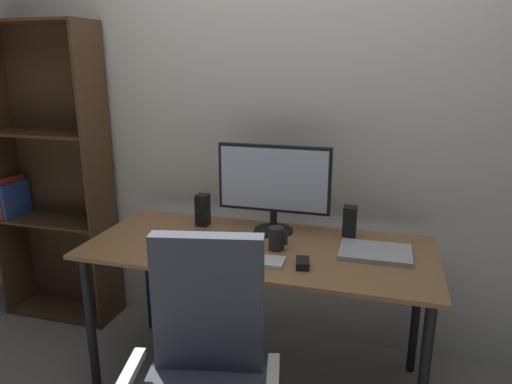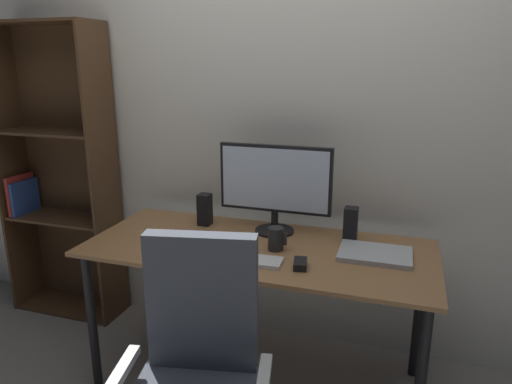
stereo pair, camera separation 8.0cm
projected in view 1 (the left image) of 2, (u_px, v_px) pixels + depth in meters
ground_plane at (258, 379)px, 2.40m from camera, size 12.00×12.00×0.00m
back_wall at (284, 115)px, 2.53m from camera, size 6.40×0.10×2.60m
desk at (258, 262)px, 2.23m from camera, size 1.64×0.70×0.74m
monitor at (274, 183)px, 2.32m from camera, size 0.57×0.20×0.45m
keyboard at (251, 260)px, 2.03m from camera, size 0.29×0.12×0.02m
mouse at (303, 263)px, 1.98m from camera, size 0.07×0.10×0.03m
coffee_mug at (277, 238)px, 2.15m from camera, size 0.09×0.07×0.11m
laptop at (375, 252)px, 2.11m from camera, size 0.32×0.23×0.02m
speaker_left at (203, 210)px, 2.46m from camera, size 0.06×0.07×0.17m
speaker_right at (350, 223)px, 2.26m from camera, size 0.06×0.07×0.17m
paper_sheet at (204, 261)px, 2.04m from camera, size 0.26×0.33×0.00m
bookshelf at (53, 177)px, 2.86m from camera, size 0.71×0.28×1.81m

